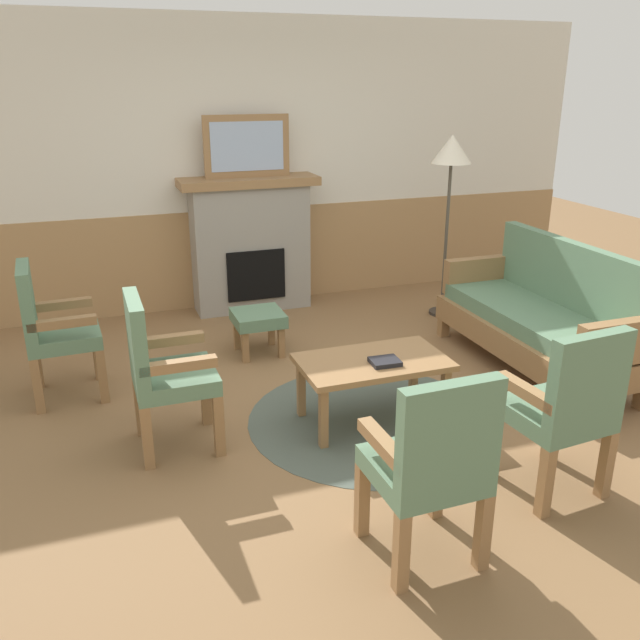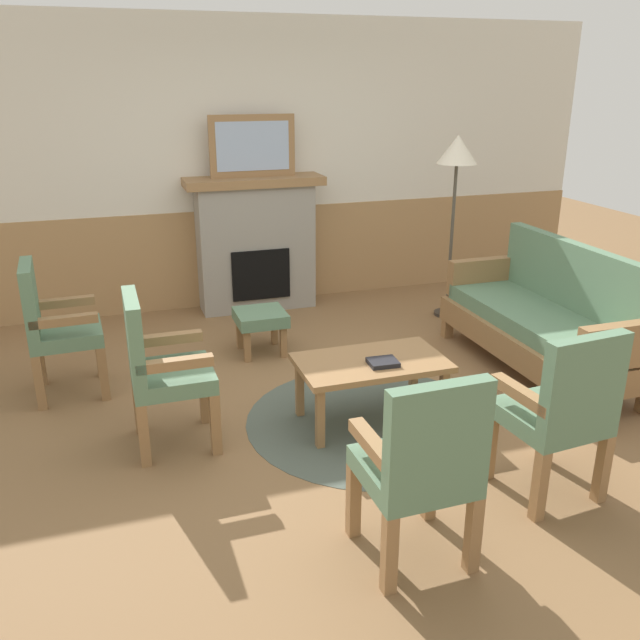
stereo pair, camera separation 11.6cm
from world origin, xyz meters
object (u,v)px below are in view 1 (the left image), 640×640
object	(u,v)px
coffee_table	(373,367)
armchair_by_window_left	(162,367)
framed_picture	(247,146)
book_on_table	(385,362)
armchair_near_fireplace	(51,326)
floor_lamp_by_couch	(451,161)
armchair_front_center	(565,404)
couch	(540,319)
armchair_front_left	(432,461)
footstool	(258,321)
fireplace	(250,243)

from	to	relation	value
coffee_table	armchair_by_window_left	world-z (taller)	armchair_by_window_left
framed_picture	armchair_by_window_left	xyz separation A→B (m)	(-1.15, -2.41, -1.02)
framed_picture	book_on_table	distance (m)	2.85
armchair_near_fireplace	floor_lamp_by_couch	world-z (taller)	floor_lamp_by_couch
armchair_front_center	couch	bearing A→B (deg)	56.87
armchair_front_left	floor_lamp_by_couch	bearing A→B (deg)	59.56
couch	footstool	world-z (taller)	couch
coffee_table	armchair_front_left	size ratio (longest dim) A/B	0.98
book_on_table	armchair_front_left	bearing A→B (deg)	-105.61
armchair_near_fireplace	armchair_front_left	size ratio (longest dim) A/B	1.00
fireplace	couch	world-z (taller)	fireplace
footstool	armchair_front_center	distance (m)	2.69
armchair_by_window_left	floor_lamp_by_couch	xyz separation A→B (m)	(2.82, 1.61, 0.91)
couch	floor_lamp_by_couch	distance (m)	1.72
footstool	armchair_front_center	xyz separation A→B (m)	(1.03, -2.47, 0.25)
floor_lamp_by_couch	footstool	bearing A→B (deg)	-169.43
armchair_front_center	armchair_by_window_left	bearing A→B (deg)	148.08
framed_picture	footstool	bearing A→B (deg)	-101.62
couch	armchair_by_window_left	xyz separation A→B (m)	(-2.90, -0.25, 0.14)
framed_picture	couch	size ratio (longest dim) A/B	0.44
book_on_table	armchair_front_center	world-z (taller)	armchair_front_center
fireplace	couch	size ratio (longest dim) A/B	0.72
coffee_table	armchair_near_fireplace	world-z (taller)	armchair_near_fireplace
floor_lamp_by_couch	armchair_near_fireplace	bearing A→B (deg)	-169.23
couch	floor_lamp_by_couch	xyz separation A→B (m)	(-0.08, 1.36, 1.05)
footstool	armchair_front_left	distance (m)	2.73
footstool	armchair_by_window_left	distance (m)	1.57
framed_picture	floor_lamp_by_couch	size ratio (longest dim) A/B	0.48
armchair_front_center	floor_lamp_by_couch	distance (m)	3.10
footstool	floor_lamp_by_couch	bearing A→B (deg)	10.57
couch	floor_lamp_by_couch	world-z (taller)	floor_lamp_by_couch
framed_picture	couch	world-z (taller)	framed_picture
armchair_by_window_left	coffee_table	bearing A→B (deg)	-4.92
book_on_table	floor_lamp_by_couch	distance (m)	2.53
framed_picture	footstool	xyz separation A→B (m)	(-0.24, -1.16, -1.28)
armchair_front_left	floor_lamp_by_couch	distance (m)	3.68
footstool	armchair_near_fireplace	xyz separation A→B (m)	(-1.54, -0.30, 0.25)
couch	armchair_front_left	xyz separation A→B (m)	(-1.88, -1.72, 0.14)
framed_picture	coffee_table	distance (m)	2.79
fireplace	armchair_front_center	xyz separation A→B (m)	(0.79, -3.62, -0.11)
framed_picture	armchair_front_left	world-z (taller)	framed_picture
couch	fireplace	bearing A→B (deg)	129.02
armchair_front_left	armchair_front_center	world-z (taller)	same
floor_lamp_by_couch	armchair_front_center	bearing A→B (deg)	-107.30
armchair_front_center	armchair_near_fireplace	bearing A→B (deg)	139.93
armchair_near_fireplace	armchair_by_window_left	distance (m)	1.15
coffee_table	footstool	size ratio (longest dim) A/B	2.40
coffee_table	book_on_table	size ratio (longest dim) A/B	5.23
fireplace	coffee_table	distance (m)	2.55
coffee_table	armchair_near_fireplace	distance (m)	2.24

